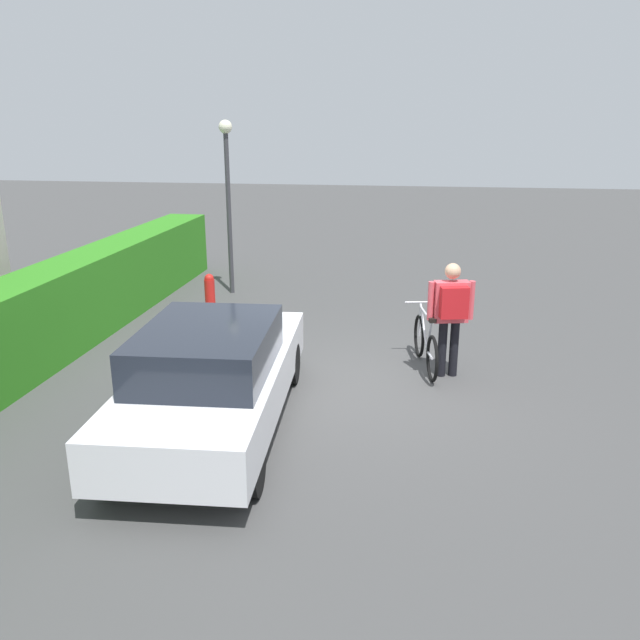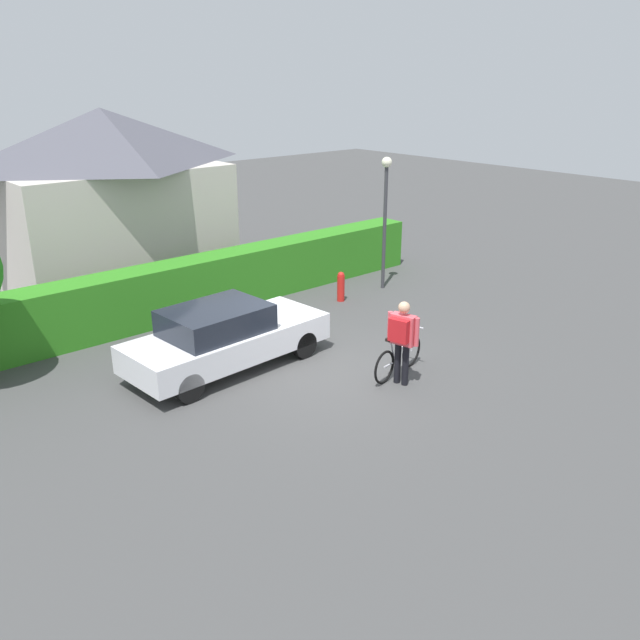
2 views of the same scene
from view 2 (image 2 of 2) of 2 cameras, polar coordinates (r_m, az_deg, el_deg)
ground_plane at (r=13.66m, az=0.73°, el=-4.36°), size 60.00×60.00×0.00m
hedge_row at (r=17.10m, az=-10.23°, el=3.03°), size 14.13×0.90×1.40m
house_distant at (r=19.98m, az=-17.79°, el=10.21°), size 6.25×4.38×4.88m
parked_car_near at (r=13.62m, az=-8.23°, el=-1.42°), size 4.40×1.90×1.38m
bicycle at (r=13.43m, az=6.79°, el=-3.19°), size 1.70×0.53×0.92m
person_rider at (r=12.76m, az=7.10°, el=-1.30°), size 0.43×0.67×1.71m
street_lamp at (r=18.36m, az=5.67°, el=9.99°), size 0.28×0.28×3.66m
fire_hydrant at (r=17.66m, az=1.82°, el=2.95°), size 0.20×0.20×0.81m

